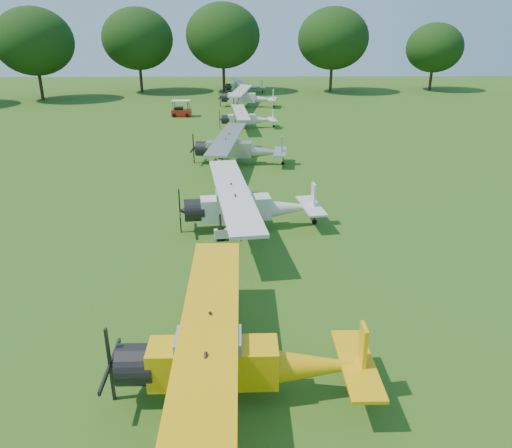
{
  "coord_description": "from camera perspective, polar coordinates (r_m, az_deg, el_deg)",
  "views": [
    {
      "loc": [
        1.33,
        -22.56,
        10.08
      ],
      "look_at": [
        1.73,
        -1.22,
        1.4
      ],
      "focal_mm": 35.0,
      "sensor_mm": 36.0,
      "label": 1
    }
  ],
  "objects": [
    {
      "name": "ground",
      "position": [
        24.75,
        -4.07,
        -1.97
      ],
      "size": [
        160.0,
        160.0,
        0.0
      ],
      "primitive_type": "plane",
      "color": "#235114",
      "rests_on": "ground"
    },
    {
      "name": "tree_belt",
      "position": [
        22.93,
        4.74,
        16.92
      ],
      "size": [
        137.36,
        130.27,
        14.52
      ],
      "color": "black",
      "rests_on": "ground"
    },
    {
      "name": "aircraft_2",
      "position": [
        14.43,
        -2.59,
        -14.92
      ],
      "size": [
        7.56,
        12.01,
        2.38
      ],
      "rotation": [
        0.0,
        0.0,
        0.01
      ],
      "color": "#F2B00A",
      "rests_on": "ground"
    },
    {
      "name": "aircraft_3",
      "position": [
        25.72,
        -1.13,
        2.32
      ],
      "size": [
        7.51,
        11.92,
        2.34
      ],
      "rotation": [
        0.0,
        0.0,
        0.14
      ],
      "color": "silver",
      "rests_on": "ground"
    },
    {
      "name": "aircraft_4",
      "position": [
        38.07,
        -2.28,
        8.8
      ],
      "size": [
        7.23,
        11.49,
        2.26
      ],
      "rotation": [
        0.0,
        0.0,
        -0.11
      ],
      "color": "#B6B5B9",
      "rests_on": "ground"
    },
    {
      "name": "aircraft_5",
      "position": [
        51.7,
        -1.17,
        12.08
      ],
      "size": [
        5.84,
        9.31,
        1.83
      ],
      "rotation": [
        0.0,
        0.0,
        0.08
      ],
      "color": "silver",
      "rests_on": "ground"
    },
    {
      "name": "aircraft_6",
      "position": [
        65.1,
        -1.16,
        14.39
      ],
      "size": [
        7.31,
        11.61,
        2.28
      ],
      "rotation": [
        0.0,
        0.0,
        -0.12
      ],
      "color": "silver",
      "rests_on": "ground"
    },
    {
      "name": "aircraft_7",
      "position": [
        78.43,
        -1.5,
        15.55
      ],
      "size": [
        6.15,
        9.76,
        1.92
      ],
      "rotation": [
        0.0,
        0.0,
        0.14
      ],
      "color": "#B6B5B9",
      "rests_on": "ground"
    },
    {
      "name": "golf_cart",
      "position": [
        58.96,
        -8.57,
        12.64
      ],
      "size": [
        2.2,
        1.43,
        1.82
      ],
      "rotation": [
        0.0,
        0.0,
        -0.05
      ],
      "color": "#B01C0C",
      "rests_on": "ground"
    }
  ]
}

